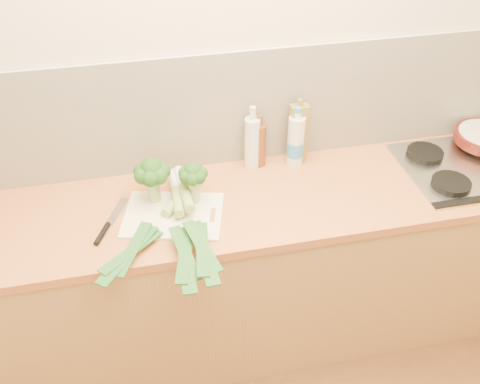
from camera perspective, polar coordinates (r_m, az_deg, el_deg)
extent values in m
plane|color=beige|center=(2.32, -0.43, 11.70)|extent=(3.50, 0.00, 3.50)
cube|color=silver|center=(2.38, -0.36, 8.79)|extent=(3.20, 0.02, 0.54)
cube|color=#AE7B48|center=(2.61, 1.03, -8.65)|extent=(3.20, 0.60, 0.86)
cube|color=#B26B34|center=(2.31, 1.16, -1.00)|extent=(3.20, 0.62, 0.04)
cube|color=silver|center=(2.67, 22.99, 2.43)|extent=(0.58, 0.50, 0.01)
cylinder|color=black|center=(2.51, 21.59, 0.84)|extent=(0.17, 0.17, 0.03)
cylinder|color=black|center=(2.67, 19.11, 3.91)|extent=(0.17, 0.17, 0.03)
cube|color=#ECE6CD|center=(2.21, -7.13, -2.46)|extent=(0.46, 0.38, 0.01)
cylinder|color=#93AB64|center=(2.26, -9.16, 0.17)|extent=(0.05, 0.05, 0.10)
sphere|color=#11360E|center=(2.20, -9.43, 2.40)|extent=(0.09, 0.09, 0.09)
sphere|color=#11360E|center=(2.21, -8.30, 2.22)|extent=(0.07, 0.07, 0.07)
sphere|color=#11360E|center=(2.23, -8.79, 2.66)|extent=(0.07, 0.07, 0.07)
sphere|color=#11360E|center=(2.24, -9.72, 2.66)|extent=(0.07, 0.07, 0.07)
sphere|color=#11360E|center=(2.22, -10.42, 2.22)|extent=(0.07, 0.07, 0.07)
sphere|color=#11360E|center=(2.19, -10.35, 1.67)|extent=(0.07, 0.07, 0.07)
sphere|color=#11360E|center=(2.17, -9.55, 1.41)|extent=(0.07, 0.07, 0.07)
sphere|color=#11360E|center=(2.18, -8.63, 1.66)|extent=(0.07, 0.07, 0.07)
cylinder|color=#93AB64|center=(2.24, -4.92, 0.15)|extent=(0.05, 0.05, 0.10)
sphere|color=#11360E|center=(2.18, -5.06, 2.17)|extent=(0.07, 0.07, 0.07)
sphere|color=#11360E|center=(2.19, -4.16, 2.02)|extent=(0.06, 0.06, 0.06)
sphere|color=#11360E|center=(2.21, -4.60, 2.38)|extent=(0.06, 0.06, 0.06)
sphere|color=#11360E|center=(2.21, -5.36, 2.38)|extent=(0.06, 0.06, 0.06)
sphere|color=#11360E|center=(2.20, -5.89, 2.03)|extent=(0.06, 0.06, 0.06)
sphere|color=#11360E|center=(2.17, -5.79, 1.57)|extent=(0.06, 0.06, 0.06)
sphere|color=#11360E|center=(2.16, -5.12, 1.37)|extent=(0.06, 0.06, 0.06)
sphere|color=#11360E|center=(2.17, -4.38, 1.57)|extent=(0.06, 0.06, 0.06)
cylinder|color=white|center=(2.33, -4.97, 1.04)|extent=(0.12, 0.13, 0.04)
cylinder|color=#8AA753|center=(2.23, -6.84, -1.04)|extent=(0.14, 0.16, 0.04)
cube|color=#1C4D1B|center=(2.04, -11.49, -6.19)|extent=(0.25, 0.23, 0.02)
cube|color=#1C4D1B|center=(2.03, -11.82, -6.50)|extent=(0.25, 0.30, 0.01)
cube|color=#1C4D1B|center=(2.05, -11.35, -5.93)|extent=(0.16, 0.27, 0.02)
cylinder|color=white|center=(2.32, -6.96, 1.17)|extent=(0.04, 0.13, 0.04)
cylinder|color=#8AA753|center=(2.21, -6.66, -1.02)|extent=(0.05, 0.16, 0.04)
cube|color=#1C4D1B|center=(1.97, -5.88, -6.71)|extent=(0.11, 0.30, 0.02)
cube|color=#1C4D1B|center=(1.96, -5.83, -7.08)|extent=(0.06, 0.34, 0.01)
cube|color=#1C4D1B|center=(1.98, -5.92, -6.42)|extent=(0.09, 0.28, 0.02)
cylinder|color=white|center=(2.30, -6.36, 1.51)|extent=(0.05, 0.13, 0.04)
cylinder|color=#8AA753|center=(2.19, -5.72, -0.56)|extent=(0.05, 0.16, 0.04)
cube|color=#1C4D1B|center=(1.97, -4.03, -6.01)|extent=(0.08, 0.30, 0.02)
cube|color=#1C4D1B|center=(1.95, -3.91, -6.37)|extent=(0.07, 0.34, 0.01)
cube|color=#1C4D1B|center=(1.97, -4.10, -5.73)|extent=(0.11, 0.28, 0.02)
cube|color=silver|center=(2.28, -12.97, -2.04)|extent=(0.11, 0.18, 0.00)
cylinder|color=black|center=(2.17, -14.49, -4.33)|extent=(0.07, 0.12, 0.02)
cube|color=olive|center=(2.45, 6.16, 6.18)|extent=(0.08, 0.05, 0.29)
cylinder|color=olive|center=(2.37, 6.42, 9.47)|extent=(0.02, 0.02, 0.03)
cylinder|color=silver|center=(2.42, 1.31, 5.25)|extent=(0.07, 0.07, 0.25)
cylinder|color=silver|center=(2.34, 1.37, 8.41)|extent=(0.03, 0.03, 0.06)
cylinder|color=brown|center=(2.44, 2.04, 5.02)|extent=(0.06, 0.06, 0.21)
cylinder|color=brown|center=(2.37, 2.11, 7.63)|extent=(0.03, 0.03, 0.05)
cylinder|color=silver|center=(2.44, 5.96, 5.39)|extent=(0.08, 0.08, 0.25)
cylinder|color=silver|center=(2.37, 6.18, 8.20)|extent=(0.03, 0.03, 0.03)
cylinder|color=#3485C4|center=(2.46, 5.91, 4.67)|extent=(0.08, 0.08, 0.07)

